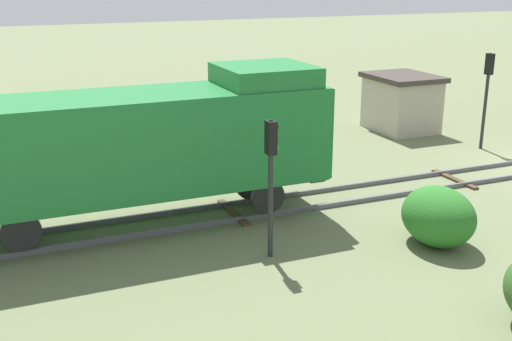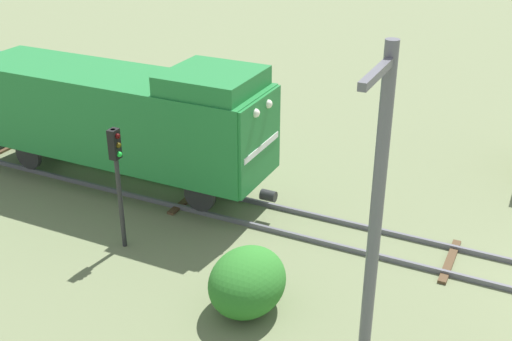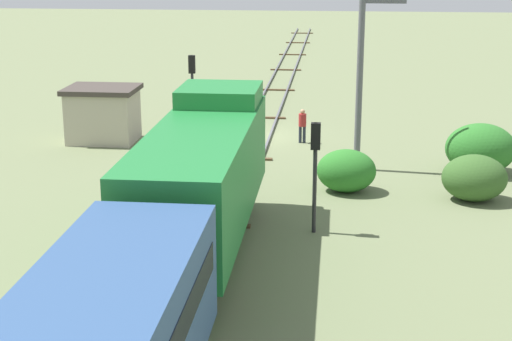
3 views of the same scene
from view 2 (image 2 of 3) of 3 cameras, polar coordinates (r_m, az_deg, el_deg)
name	(u,v)px [view 2 (image 2 of 3)]	position (r m, az deg, el deg)	size (l,w,h in m)	color
locomotive	(121,113)	(22.65, -11.89, 5.00)	(2.90, 11.60, 4.60)	#1E7233
traffic_signal_mid	(117,167)	(18.87, -12.25, 0.34)	(0.32, 0.34, 3.83)	#262628
catenary_mast	(376,209)	(13.60, 10.61, -3.42)	(1.94, 0.28, 7.63)	#595960
bush_near	(247,282)	(16.71, -0.77, -9.87)	(2.35, 1.92, 1.71)	#2A7126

